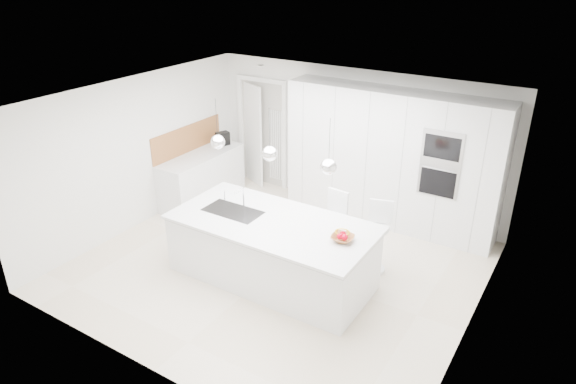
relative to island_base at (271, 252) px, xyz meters
The scene contains 27 objects.
floor 0.53m from the island_base, 108.43° to the left, with size 5.50×5.50×0.00m, color beige.
wall_back 2.92m from the island_base, 92.05° to the left, with size 5.50×5.50×0.00m, color silver.
wall_left 2.98m from the island_base, behind, with size 5.00×5.00×0.00m, color silver.
ceiling 2.09m from the island_base, 108.43° to the left, with size 5.50×5.50×0.00m, color white.
tall_cabinets 2.69m from the island_base, 74.36° to the left, with size 3.60×0.60×2.30m, color white.
oven_stack 2.86m from the island_base, 53.85° to the left, with size 0.62×0.04×1.05m, color #A5A5A8, non-canonical shape.
doorway_frame 3.50m from the island_base, 126.50° to the left, with size 1.11×0.08×2.13m, color white, non-canonical shape.
hallway_door 3.61m from the island_base, 130.22° to the left, with size 0.82×0.04×2.00m, color white.
radiator 3.28m from the island_base, 122.08° to the left, with size 0.32×0.04×1.40m, color white, non-canonical shape.
left_base_cabinets 2.96m from the island_base, 149.53° to the left, with size 0.60×1.80×0.86m, color white.
left_worktop 2.99m from the island_base, 149.53° to the left, with size 0.62×1.82×0.04m, color white.
oak_backsplash 3.29m from the island_base, 152.14° to the left, with size 0.02×1.80×0.50m, color #A26534.
island_base is the anchor object (origin of this frame).
island_worktop 0.45m from the island_base, 90.00° to the left, with size 2.84×1.40×0.04m, color white.
island_sink 0.76m from the island_base, behind, with size 0.84×0.44×0.18m, color #3F3F42, non-canonical shape.
island_tap 0.89m from the island_base, 161.57° to the left, with size 0.02×0.02×0.30m, color white.
pendant_left 1.70m from the island_base, behind, with size 0.20×0.20×0.20m, color white.
pendant_mid 1.47m from the island_base, 146.31° to the right, with size 0.20×0.20×0.20m, color white.
pendant_right 1.70m from the island_base, ahead, with size 0.20×0.20×0.20m, color white.
fruit_bowl 1.16m from the island_base, ahead, with size 0.29×0.29×0.07m, color #A26534.
espresso_machine 3.36m from the island_base, 139.87° to the left, with size 0.15×0.24×0.26m, color black.
bar_stool_left 1.04m from the island_base, 61.95° to the left, with size 0.36×0.50×1.09m, color white, non-canonical shape.
bar_stool_right 1.50m from the island_base, 40.11° to the left, with size 0.35×0.49×1.07m, color white, non-canonical shape.
apple_a 1.17m from the island_base, ahead, with size 0.08×0.08×0.08m, color #C0001A.
apple_b 1.15m from the island_base, ahead, with size 0.08×0.08×0.08m, color #C0001A.
apple_c 1.21m from the island_base, ahead, with size 0.08×0.08×0.08m, color #C0001A.
banana_bunch 1.19m from the island_base, ahead, with size 0.20×0.20×0.03m, color gold.
Camera 1 is at (3.56, -5.39, 4.20)m, focal length 32.00 mm.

